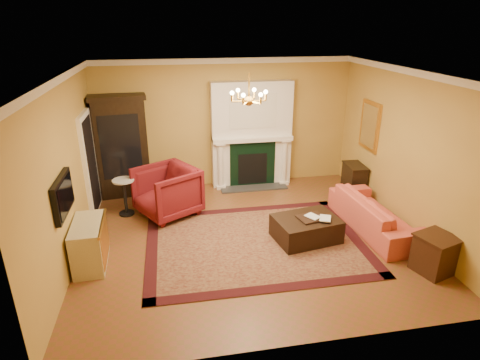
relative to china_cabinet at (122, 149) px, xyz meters
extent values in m
cube|color=brown|center=(2.38, -2.49, -1.11)|extent=(6.00, 5.50, 0.02)
cube|color=white|center=(2.38, -2.49, 1.91)|extent=(6.00, 5.50, 0.02)
cube|color=gold|center=(2.38, 0.27, 0.40)|extent=(6.00, 0.02, 3.00)
cube|color=gold|center=(2.38, -5.25, 0.40)|extent=(6.00, 0.02, 3.00)
cube|color=gold|center=(-0.63, -2.49, 0.40)|extent=(0.02, 5.50, 3.00)
cube|color=gold|center=(5.39, -2.49, 0.40)|extent=(0.02, 5.50, 3.00)
cube|color=white|center=(2.98, 0.10, 0.15)|extent=(1.90, 0.32, 2.50)
cube|color=silver|center=(2.98, -0.07, 0.75)|extent=(1.10, 0.01, 0.80)
cube|color=black|center=(2.98, -0.07, -0.55)|extent=(1.10, 0.02, 1.10)
cube|color=black|center=(2.98, -0.08, -0.65)|extent=(0.70, 0.02, 0.75)
cube|color=#333333|center=(2.98, -0.19, -1.08)|extent=(1.60, 0.50, 0.04)
cube|color=white|center=(2.98, 0.04, 0.08)|extent=(1.90, 0.44, 0.10)
cylinder|color=white|center=(2.20, -0.08, -0.51)|extent=(0.14, 0.14, 1.18)
cylinder|color=white|center=(3.76, -0.08, -0.51)|extent=(0.14, 0.14, 1.18)
cube|color=silver|center=(2.38, 0.22, 1.84)|extent=(6.00, 0.08, 0.12)
cube|color=silver|center=(-0.58, -2.49, 1.84)|extent=(0.08, 5.50, 0.12)
cube|color=silver|center=(5.34, -2.49, 1.84)|extent=(0.08, 5.50, 0.12)
cube|color=white|center=(-0.58, -0.79, -0.05)|extent=(0.08, 1.05, 2.10)
cube|color=black|center=(-0.54, -0.79, -0.08)|extent=(0.02, 0.85, 1.95)
cube|color=black|center=(-0.57, -3.09, 0.25)|extent=(0.08, 0.95, 0.58)
cube|color=black|center=(-0.52, -3.09, 0.25)|extent=(0.01, 0.85, 0.48)
cube|color=gold|center=(5.35, -1.09, 0.55)|extent=(0.05, 0.76, 1.05)
cube|color=white|center=(5.32, -1.09, 0.55)|extent=(0.01, 0.62, 0.90)
cylinder|color=gold|center=(2.38, -2.49, 1.70)|extent=(0.03, 0.03, 0.40)
sphere|color=gold|center=(2.38, -2.49, 1.45)|extent=(0.16, 0.16, 0.16)
sphere|color=#FFE5B2|center=(2.66, -2.49, 1.59)|extent=(0.07, 0.07, 0.07)
sphere|color=#FFE5B2|center=(2.52, -2.25, 1.59)|extent=(0.07, 0.07, 0.07)
sphere|color=#FFE5B2|center=(2.24, -2.25, 1.59)|extent=(0.07, 0.07, 0.07)
sphere|color=#FFE5B2|center=(2.10, -2.49, 1.59)|extent=(0.07, 0.07, 0.07)
sphere|color=#FFE5B2|center=(2.24, -2.73, 1.59)|extent=(0.07, 0.07, 0.07)
sphere|color=#FFE5B2|center=(2.52, -2.73, 1.59)|extent=(0.07, 0.07, 0.07)
cube|color=#430E0E|center=(2.47, -2.73, -1.09)|extent=(3.92, 2.95, 0.02)
cube|color=black|center=(0.00, 0.00, 0.00)|extent=(1.15, 0.63, 2.20)
imported|color=maroon|center=(0.94, -1.26, -0.53)|extent=(1.44, 1.47, 1.13)
cylinder|color=black|center=(0.07, -1.11, -1.08)|extent=(0.31, 0.31, 0.04)
cylinder|color=black|center=(0.07, -1.11, -0.71)|extent=(0.07, 0.07, 0.70)
cylinder|color=silver|center=(0.07, -1.11, -0.33)|extent=(0.44, 0.44, 0.03)
cube|color=#C7B691|center=(-0.35, -2.88, -0.72)|extent=(0.51, 1.02, 0.75)
imported|color=#D75644|center=(4.86, -2.62, -0.66)|extent=(0.80, 2.29, 0.88)
cube|color=#35190E|center=(5.10, -4.10, -0.79)|extent=(0.66, 0.66, 0.61)
cube|color=black|center=(5.16, -1.01, -0.74)|extent=(0.40, 0.65, 0.71)
cube|color=black|center=(3.42, -2.76, -0.87)|extent=(1.25, 1.00, 0.42)
cube|color=black|center=(3.50, -2.79, -0.65)|extent=(0.55, 0.47, 0.03)
imported|color=gray|center=(3.43, -2.85, -0.50)|extent=(0.18, 0.12, 0.26)
imported|color=gray|center=(3.62, -2.87, -0.50)|extent=(0.19, 0.10, 0.27)
cylinder|color=gray|center=(2.23, 0.04, 0.17)|extent=(0.10, 0.10, 0.08)
cone|color=#0E3415|center=(2.23, 0.04, 0.36)|extent=(0.14, 0.14, 0.30)
cylinder|color=gray|center=(3.62, 0.04, 0.18)|extent=(0.11, 0.11, 0.09)
cone|color=#0E3415|center=(3.62, 0.04, 0.39)|extent=(0.16, 0.16, 0.34)
camera|label=1|loc=(1.06, -8.94, 2.70)|focal=30.00mm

